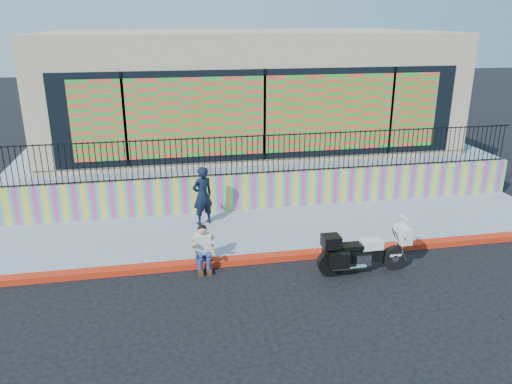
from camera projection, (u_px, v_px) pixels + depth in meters
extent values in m
plane|color=black|center=(297.00, 258.00, 12.50)|extent=(90.00, 90.00, 0.00)
cube|color=#BC2C0D|center=(298.00, 255.00, 12.47)|extent=(16.00, 0.30, 0.15)
cube|color=gray|center=(282.00, 229.00, 14.00)|extent=(16.00, 3.00, 0.15)
cube|color=#D8398C|center=(270.00, 190.00, 15.28)|extent=(16.00, 0.20, 1.10)
cube|color=gray|center=(243.00, 151.00, 20.04)|extent=(16.00, 10.00, 1.25)
cube|color=tan|center=(243.00, 86.00, 18.99)|extent=(14.00, 8.00, 4.00)
cube|color=black|center=(265.00, 115.00, 15.39)|extent=(12.60, 0.04, 2.80)
cube|color=#E15032|center=(265.00, 115.00, 15.36)|extent=(11.48, 0.02, 2.40)
cylinder|color=black|center=(394.00, 258.00, 11.84)|extent=(0.60, 0.13, 0.60)
cylinder|color=black|center=(332.00, 263.00, 11.56)|extent=(0.60, 0.13, 0.60)
cube|color=black|center=(364.00, 255.00, 11.65)|extent=(0.87, 0.26, 0.31)
cube|color=silver|center=(362.00, 258.00, 11.67)|extent=(0.37, 0.31, 0.27)
cube|color=silver|center=(371.00, 244.00, 11.59)|extent=(0.50, 0.29, 0.22)
cube|color=black|center=(352.00, 246.00, 11.51)|extent=(0.50, 0.31, 0.11)
cube|color=silver|center=(403.00, 234.00, 11.67)|extent=(0.27, 0.48, 0.38)
cube|color=silver|center=(406.00, 223.00, 11.58)|extent=(0.17, 0.42, 0.31)
cube|color=black|center=(331.00, 241.00, 11.37)|extent=(0.40, 0.38, 0.27)
cube|color=black|center=(340.00, 261.00, 11.26)|extent=(0.44, 0.16, 0.37)
cube|color=black|center=(332.00, 250.00, 11.77)|extent=(0.44, 0.16, 0.37)
cube|color=silver|center=(395.00, 254.00, 11.81)|extent=(0.29, 0.15, 0.05)
imported|color=black|center=(203.00, 196.00, 13.94)|extent=(0.72, 0.61, 1.68)
cube|color=navy|center=(203.00, 256.00, 12.04)|extent=(0.36, 0.28, 0.18)
cube|color=silver|center=(203.00, 244.00, 11.89)|extent=(0.38, 0.27, 0.54)
sphere|color=tan|center=(202.00, 231.00, 11.74)|extent=(0.21, 0.21, 0.21)
cube|color=#472814|center=(201.00, 272.00, 11.68)|extent=(0.11, 0.26, 0.10)
cube|color=#472814|center=(209.00, 272.00, 11.72)|extent=(0.11, 0.26, 0.10)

